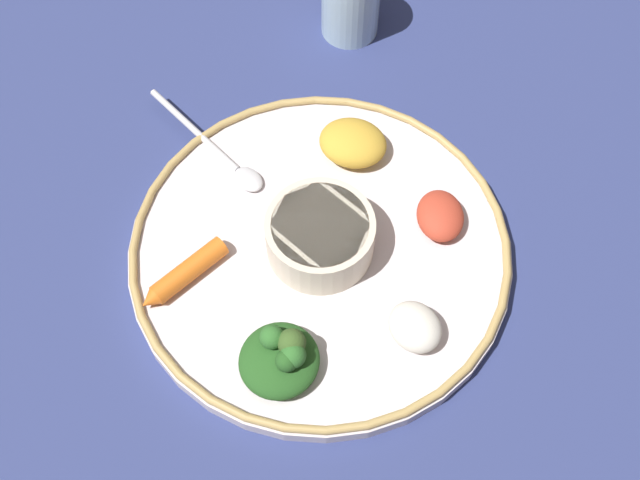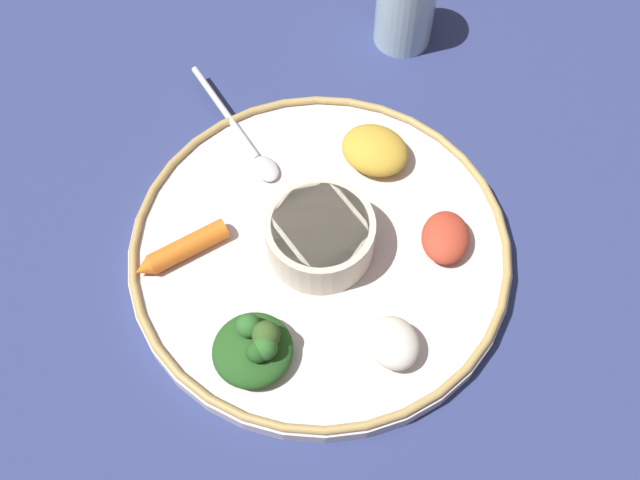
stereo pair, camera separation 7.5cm
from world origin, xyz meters
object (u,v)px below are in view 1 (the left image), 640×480
object	(u,v)px
greens_pile	(281,357)
carrot_near_spoon	(184,274)
center_bowl	(320,235)
drinking_glass	(350,4)
spoon	(222,155)

from	to	relation	value
greens_pile	carrot_near_spoon	xyz separation A→B (m)	(-0.05, 0.12, -0.01)
center_bowl	drinking_glass	world-z (taller)	drinking_glass
center_bowl	drinking_glass	xyz separation A→B (m)	(0.15, 0.26, -0.00)
spoon	drinking_glass	xyz separation A→B (m)	(0.20, 0.12, 0.02)
greens_pile	drinking_glass	world-z (taller)	drinking_glass
carrot_near_spoon	drinking_glass	bearing A→B (deg)	40.16
spoon	drinking_glass	bearing A→B (deg)	31.11
spoon	carrot_near_spoon	size ratio (longest dim) A/B	1.78
center_bowl	carrot_near_spoon	size ratio (longest dim) A/B	1.08
greens_pile	center_bowl	bearing A→B (deg)	49.93
carrot_near_spoon	drinking_glass	distance (m)	0.37
center_bowl	greens_pile	distance (m)	0.12
greens_pile	carrot_near_spoon	size ratio (longest dim) A/B	1.05
spoon	drinking_glass	size ratio (longest dim) A/B	1.88
drinking_glass	spoon	bearing A→B (deg)	-148.89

